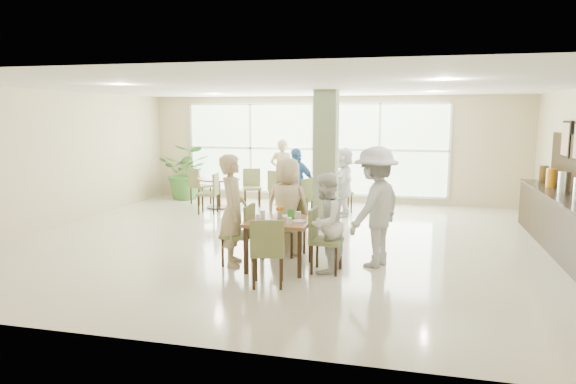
% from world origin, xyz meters
% --- Properties ---
extents(ground, '(10.00, 10.00, 0.00)m').
position_xyz_m(ground, '(0.00, 0.00, 0.00)').
color(ground, beige).
rests_on(ground, ground).
extents(room_shell, '(10.00, 10.00, 10.00)m').
position_xyz_m(room_shell, '(0.00, 0.00, 1.70)').
color(room_shell, white).
rests_on(room_shell, ground).
extents(window_bank, '(7.00, 0.04, 7.00)m').
position_xyz_m(window_bank, '(-0.50, 4.46, 1.40)').
color(window_bank, silver).
rests_on(window_bank, ground).
extents(column, '(0.45, 0.45, 2.80)m').
position_xyz_m(column, '(0.40, 1.20, 1.40)').
color(column, '#6F8059').
rests_on(column, ground).
extents(main_table, '(0.96, 0.96, 0.75)m').
position_xyz_m(main_table, '(0.19, -1.69, 0.66)').
color(main_table, brown).
rests_on(main_table, ground).
extents(round_table_left, '(1.07, 1.07, 0.75)m').
position_xyz_m(round_table_left, '(-2.59, 2.87, 0.57)').
color(round_table_left, brown).
rests_on(round_table_left, ground).
extents(round_table_right, '(1.20, 1.20, 0.75)m').
position_xyz_m(round_table_right, '(-0.33, 2.72, 0.59)').
color(round_table_right, brown).
rests_on(round_table_right, ground).
extents(chairs_main_table, '(1.87, 2.15, 0.95)m').
position_xyz_m(chairs_main_table, '(0.20, -1.71, 0.47)').
color(chairs_main_table, '#636738').
rests_on(chairs_main_table, ground).
extents(chairs_table_left, '(2.02, 1.73, 0.95)m').
position_xyz_m(chairs_table_left, '(-2.54, 2.87, 0.47)').
color(chairs_table_left, '#636738').
rests_on(chairs_table_left, ground).
extents(chairs_table_right, '(2.16, 1.99, 0.95)m').
position_xyz_m(chairs_table_right, '(-0.28, 2.69, 0.47)').
color(chairs_table_right, '#636738').
rests_on(chairs_table_right, ground).
extents(tabletop_clutter, '(0.77, 0.76, 0.21)m').
position_xyz_m(tabletop_clutter, '(0.21, -1.71, 0.81)').
color(tabletop_clutter, white).
rests_on(tabletop_clutter, main_table).
extents(buffet_counter, '(0.64, 4.70, 1.95)m').
position_xyz_m(buffet_counter, '(4.70, 0.51, 0.55)').
color(buffet_counter, black).
rests_on(buffet_counter, ground).
extents(framed_art_b, '(0.05, 0.55, 0.70)m').
position_xyz_m(framed_art_b, '(4.95, 1.80, 1.85)').
color(framed_art_b, black).
rests_on(framed_art_b, ground).
extents(potted_plant, '(1.52, 1.52, 1.50)m').
position_xyz_m(potted_plant, '(-3.94, 3.95, 0.75)').
color(potted_plant, '#3C712D').
rests_on(potted_plant, ground).
extents(teen_left, '(0.58, 0.72, 1.72)m').
position_xyz_m(teen_left, '(-0.56, -1.68, 0.86)').
color(teen_left, tan).
rests_on(teen_left, ground).
extents(teen_far, '(0.86, 0.56, 1.62)m').
position_xyz_m(teen_far, '(0.12, -0.89, 0.81)').
color(teen_far, tan).
rests_on(teen_far, ground).
extents(teen_right, '(0.72, 0.84, 1.48)m').
position_xyz_m(teen_right, '(0.89, -1.71, 0.74)').
color(teen_right, white).
rests_on(teen_right, ground).
extents(teen_standing, '(1.13, 1.37, 1.85)m').
position_xyz_m(teen_standing, '(1.58, -1.22, 0.92)').
color(teen_standing, '#AEAFB1').
rests_on(teen_standing, ground).
extents(adult_a, '(1.03, 0.73, 1.59)m').
position_xyz_m(adult_a, '(-0.40, 1.98, 0.79)').
color(adult_a, '#3E7DBC').
rests_on(adult_a, ground).
extents(adult_b, '(0.71, 1.50, 1.58)m').
position_xyz_m(adult_b, '(0.56, 2.62, 0.79)').
color(adult_b, white).
rests_on(adult_b, ground).
extents(adult_standing, '(0.67, 0.49, 1.70)m').
position_xyz_m(adult_standing, '(-1.16, 3.72, 0.85)').
color(adult_standing, tan).
rests_on(adult_standing, ground).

